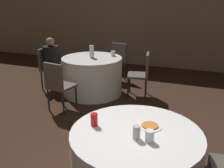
{
  "coord_description": "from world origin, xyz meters",
  "views": [
    {
      "loc": [
        0.63,
        -1.86,
        1.89
      ],
      "look_at": [
        -0.44,
        0.92,
        0.85
      ],
      "focal_mm": 40.0,
      "sensor_mm": 36.0,
      "label": 1
    }
  ],
  "objects_px": {
    "table_far": "(92,76)",
    "chair_far_east": "(142,71)",
    "person_black_shirt": "(55,64)",
    "soda_can_red": "(94,120)",
    "table_near": "(135,167)",
    "chair_far_south": "(58,82)",
    "pizza_plate_near": "(150,126)",
    "chair_far_west": "(48,65)",
    "chair_far_north": "(117,59)",
    "soda_can_silver": "(137,132)",
    "bottle_far": "(92,52)"
  },
  "relations": [
    {
      "from": "chair_far_west",
      "to": "soda_can_silver",
      "type": "relative_size",
      "value": 7.19
    },
    {
      "from": "table_far",
      "to": "soda_can_silver",
      "type": "distance_m",
      "value": 3.11
    },
    {
      "from": "chair_far_west",
      "to": "soda_can_red",
      "type": "distance_m",
      "value": 3.34
    },
    {
      "from": "table_far",
      "to": "chair_far_east",
      "type": "bearing_deg",
      "value": 11.8
    },
    {
      "from": "table_far",
      "to": "chair_far_north",
      "type": "relative_size",
      "value": 1.38
    },
    {
      "from": "bottle_far",
      "to": "chair_far_north",
      "type": "bearing_deg",
      "value": 80.25
    },
    {
      "from": "person_black_shirt",
      "to": "pizza_plate_near",
      "type": "xyz_separation_m",
      "value": [
        2.57,
        -2.3,
        0.2
      ]
    },
    {
      "from": "chair_far_west",
      "to": "person_black_shirt",
      "type": "distance_m",
      "value": 0.17
    },
    {
      "from": "chair_far_south",
      "to": "bottle_far",
      "type": "height_order",
      "value": "bottle_far"
    },
    {
      "from": "chair_far_east",
      "to": "person_black_shirt",
      "type": "bearing_deg",
      "value": 86.03
    },
    {
      "from": "table_far",
      "to": "chair_far_east",
      "type": "xyz_separation_m",
      "value": [
        0.99,
        0.21,
        0.15
      ]
    },
    {
      "from": "chair_far_east",
      "to": "soda_can_silver",
      "type": "xyz_separation_m",
      "value": [
        0.66,
        -2.8,
        0.29
      ]
    },
    {
      "from": "pizza_plate_near",
      "to": "table_far",
      "type": "bearing_deg",
      "value": 126.19
    },
    {
      "from": "chair_far_north",
      "to": "chair_far_east",
      "type": "xyz_separation_m",
      "value": [
        0.82,
        -0.79,
        0.0
      ]
    },
    {
      "from": "chair_far_south",
      "to": "soda_can_red",
      "type": "xyz_separation_m",
      "value": [
        1.39,
        -1.51,
        0.29
      ]
    },
    {
      "from": "chair_far_west",
      "to": "bottle_far",
      "type": "bearing_deg",
      "value": 89.49
    },
    {
      "from": "table_near",
      "to": "person_black_shirt",
      "type": "distance_m",
      "value": 3.48
    },
    {
      "from": "pizza_plate_near",
      "to": "soda_can_silver",
      "type": "height_order",
      "value": "soda_can_silver"
    },
    {
      "from": "soda_can_red",
      "to": "soda_can_silver",
      "type": "relative_size",
      "value": 1.0
    },
    {
      "from": "person_black_shirt",
      "to": "pizza_plate_near",
      "type": "height_order",
      "value": "person_black_shirt"
    },
    {
      "from": "person_black_shirt",
      "to": "soda_can_red",
      "type": "relative_size",
      "value": 9.08
    },
    {
      "from": "chair_far_south",
      "to": "person_black_shirt",
      "type": "height_order",
      "value": "person_black_shirt"
    },
    {
      "from": "table_near",
      "to": "chair_far_west",
      "type": "distance_m",
      "value": 3.59
    },
    {
      "from": "chair_far_north",
      "to": "chair_far_west",
      "type": "bearing_deg",
      "value": 51.61
    },
    {
      "from": "chair_far_east",
      "to": "bottle_far",
      "type": "xyz_separation_m",
      "value": [
        -0.99,
        -0.22,
        0.35
      ]
    },
    {
      "from": "person_black_shirt",
      "to": "chair_far_south",
      "type": "bearing_deg",
      "value": 32.39
    },
    {
      "from": "chair_far_north",
      "to": "pizza_plate_near",
      "type": "height_order",
      "value": "chair_far_north"
    },
    {
      "from": "table_far",
      "to": "bottle_far",
      "type": "bearing_deg",
      "value": -60.84
    },
    {
      "from": "chair_far_north",
      "to": "chair_far_east",
      "type": "relative_size",
      "value": 1.0
    },
    {
      "from": "chair_far_south",
      "to": "soda_can_red",
      "type": "height_order",
      "value": "chair_far_south"
    },
    {
      "from": "chair_far_north",
      "to": "chair_far_south",
      "type": "bearing_deg",
      "value": 90.27
    },
    {
      "from": "chair_far_north",
      "to": "bottle_far",
      "type": "distance_m",
      "value": 1.08
    },
    {
      "from": "table_far",
      "to": "pizza_plate_near",
      "type": "relative_size",
      "value": 5.41
    },
    {
      "from": "soda_can_red",
      "to": "chair_far_east",
      "type": "bearing_deg",
      "value": 94.87
    },
    {
      "from": "soda_can_silver",
      "to": "person_black_shirt",
      "type": "bearing_deg",
      "value": 134.52
    },
    {
      "from": "pizza_plate_near",
      "to": "bottle_far",
      "type": "distance_m",
      "value": 2.9
    },
    {
      "from": "person_black_shirt",
      "to": "table_near",
      "type": "bearing_deg",
      "value": 42.3
    },
    {
      "from": "table_near",
      "to": "soda_can_red",
      "type": "height_order",
      "value": "soda_can_red"
    },
    {
      "from": "table_near",
      "to": "chair_far_west",
      "type": "xyz_separation_m",
      "value": [
        -2.64,
        2.43,
        0.15
      ]
    },
    {
      "from": "chair_far_north",
      "to": "chair_far_south",
      "type": "xyz_separation_m",
      "value": [
        -0.35,
        -2.0,
        0.0
      ]
    },
    {
      "from": "chair_far_south",
      "to": "table_far",
      "type": "bearing_deg",
      "value": 90.0
    },
    {
      "from": "table_far",
      "to": "chair_far_east",
      "type": "relative_size",
      "value": 1.38
    },
    {
      "from": "table_near",
      "to": "pizza_plate_near",
      "type": "xyz_separation_m",
      "value": [
        0.09,
        0.14,
        0.38
      ]
    },
    {
      "from": "soda_can_red",
      "to": "soda_can_silver",
      "type": "xyz_separation_m",
      "value": [
        0.43,
        -0.08,
        0.0
      ]
    },
    {
      "from": "chair_far_south",
      "to": "soda_can_silver",
      "type": "xyz_separation_m",
      "value": [
        1.82,
        -1.59,
        0.29
      ]
    },
    {
      "from": "chair_far_west",
      "to": "pizza_plate_near",
      "type": "relative_size",
      "value": 3.93
    },
    {
      "from": "table_far",
      "to": "soda_can_red",
      "type": "bearing_deg",
      "value": -64.01
    },
    {
      "from": "chair_far_west",
      "to": "bottle_far",
      "type": "distance_m",
      "value": 1.08
    },
    {
      "from": "person_black_shirt",
      "to": "soda_can_silver",
      "type": "distance_m",
      "value": 3.58
    },
    {
      "from": "bottle_far",
      "to": "soda_can_silver",
      "type": "bearing_deg",
      "value": -57.44
    }
  ]
}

